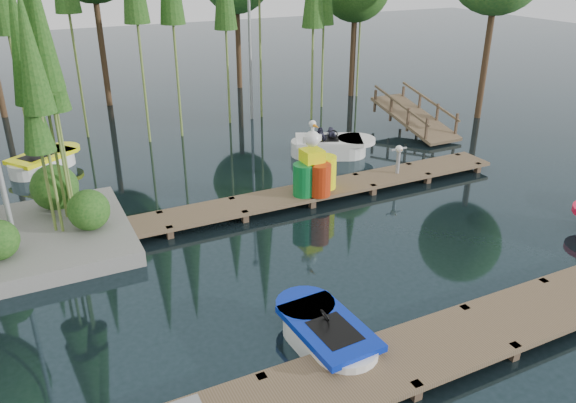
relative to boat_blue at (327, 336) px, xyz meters
name	(u,v)px	position (x,y,z in m)	size (l,w,h in m)	color
ground_plane	(278,256)	(0.65, 3.39, -0.24)	(90.00, 90.00, 0.00)	#192930
near_dock	(393,363)	(0.65, -1.11, -0.01)	(18.00, 1.50, 0.50)	brown
far_dock	(272,200)	(1.65, 5.89, -0.01)	(15.00, 1.20, 0.50)	brown
lamp_rear	(249,14)	(4.65, 14.39, 4.02)	(0.30, 0.30, 7.25)	gray
ramp	(414,117)	(9.65, 9.89, 0.35)	(1.50, 3.94, 1.49)	brown
boat_blue	(327,336)	(0.00, 0.00, 0.00)	(1.25, 2.54, 0.84)	white
boat_yellow_far	(43,162)	(-3.78, 11.89, 0.03)	(2.75, 2.42, 1.28)	white
boat_white_far	(330,147)	(5.30, 8.95, 0.07)	(3.21, 2.45, 1.38)	white
yellow_barrel	(325,172)	(3.33, 5.89, 0.53)	(0.63, 0.63, 0.95)	#FBFF0D
drum_cluster	(314,172)	(2.86, 5.73, 0.67)	(1.22, 1.11, 2.10)	#0C6E2C
seagull_post	(399,154)	(5.90, 5.89, 0.66)	(0.56, 0.30, 0.89)	gray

